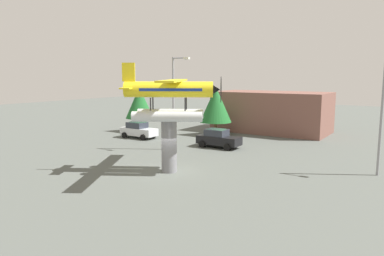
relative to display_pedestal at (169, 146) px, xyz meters
name	(u,v)px	position (x,y,z in m)	size (l,w,h in m)	color
ground_plane	(169,172)	(0.00, 0.00, -1.88)	(140.00, 140.00, 0.00)	#515651
display_pedestal	(169,146)	(0.00, 0.00, 0.00)	(1.10, 1.10, 3.75)	slate
floatplane_monument	(170,96)	(0.11, 0.06, 3.55)	(7.06, 9.58, 4.00)	silver
car_near_silver	(138,130)	(-11.37, 9.56, -1.00)	(4.20, 2.02, 1.76)	silver
car_mid_black	(218,138)	(-1.35, 9.70, -1.00)	(4.20, 2.02, 1.76)	black
streetlight_primary	(175,97)	(-4.18, 6.55, 3.03)	(1.84, 0.28, 8.52)	gray
storefront_building	(271,112)	(-0.74, 22.00, 0.57)	(13.45, 6.89, 4.90)	brown
tree_west	(139,103)	(-14.36, 13.22, 1.68)	(3.44, 3.44, 5.48)	brown
tree_east	(216,105)	(-5.12, 15.86, 1.69)	(3.67, 3.67, 5.61)	brown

